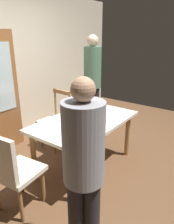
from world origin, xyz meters
name	(u,v)px	position (x,y,z in m)	size (l,w,h in m)	color
ground	(85,165)	(0.00, 0.00, 0.00)	(6.40, 6.40, 0.00)	brown
back_wall	(0,66)	(0.00, 1.85, 1.30)	(6.40, 0.10, 2.60)	beige
dining_table	(85,126)	(0.00, 0.00, 0.63)	(1.48, 0.89, 0.73)	silver
birthday_cake	(90,112)	(0.19, 0.05, 0.78)	(0.28, 0.28, 0.17)	silver
plate_near_celebrant	(78,134)	(-0.41, -0.20, 0.73)	(0.22, 0.22, 0.01)	white
plate_far_side	(70,118)	(-0.07, 0.20, 0.73)	(0.22, 0.22, 0.01)	white
fork_near_celebrant	(67,139)	(-0.57, -0.18, 0.73)	(0.18, 0.02, 0.01)	silver
fork_far_side	(62,122)	(-0.23, 0.21, 0.73)	(0.18, 0.02, 0.01)	silver
fork_near_guest	(107,116)	(0.29, -0.18, 0.73)	(0.18, 0.02, 0.01)	silver
chair_spindle_back	(56,121)	(0.21, 0.76, 0.46)	(0.47, 0.47, 0.95)	beige
chair_upholstered	(12,169)	(-1.13, 0.09, 0.53)	(0.49, 0.49, 0.95)	beige
person_celebrant	(84,165)	(-1.07, -0.79, 0.90)	(0.32, 0.32, 1.58)	#262328
person_guest	(92,78)	(1.10, 0.64, 1.04)	(0.32, 0.32, 1.82)	#262328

